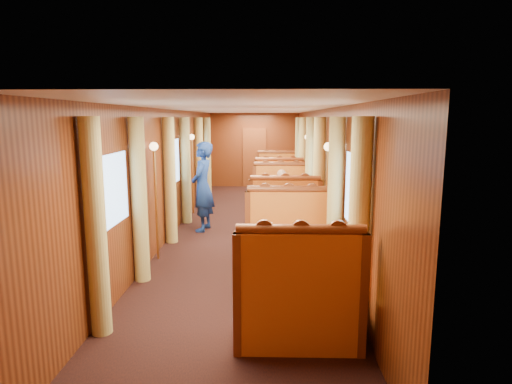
{
  "coord_description": "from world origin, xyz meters",
  "views": [
    {
      "loc": [
        0.42,
        -8.61,
        2.33
      ],
      "look_at": [
        0.23,
        -1.22,
        1.05
      ],
      "focal_mm": 30.0,
      "sensor_mm": 36.0,
      "label": 1
    }
  ],
  "objects_px": {
    "banquette_mid_aft": "(281,202)",
    "teapot_right": "(294,245)",
    "table_far": "(278,187)",
    "tea_tray": "(284,248)",
    "table_mid": "(282,214)",
    "passenger": "(281,191)",
    "banquette_far_fwd": "(279,192)",
    "banquette_far_aft": "(277,180)",
    "teapot_left": "(277,244)",
    "banquette_mid_fwd": "(284,224)",
    "steward": "(203,187)",
    "rose_vase_far": "(278,168)",
    "table_near": "(292,276)",
    "teapot_back": "(287,241)",
    "rose_vase_mid": "(282,188)",
    "banquette_near_fwd": "(298,308)",
    "banquette_near_aft": "(288,248)",
    "fruit_plate": "(316,250)"
  },
  "relations": [
    {
      "from": "banquette_far_aft",
      "to": "table_far",
      "type": "bearing_deg",
      "value": -90.0
    },
    {
      "from": "rose_vase_mid",
      "to": "passenger",
      "type": "distance_m",
      "value": 0.75
    },
    {
      "from": "banquette_mid_aft",
      "to": "teapot_back",
      "type": "distance_m",
      "value": 4.49
    },
    {
      "from": "tea_tray",
      "to": "banquette_mid_fwd",
      "type": "bearing_deg",
      "value": 87.43
    },
    {
      "from": "table_far",
      "to": "tea_tray",
      "type": "relative_size",
      "value": 3.09
    },
    {
      "from": "rose_vase_far",
      "to": "fruit_plate",
      "type": "bearing_deg",
      "value": -87.81
    },
    {
      "from": "table_near",
      "to": "steward",
      "type": "distance_m",
      "value": 4.0
    },
    {
      "from": "table_mid",
      "to": "banquette_far_fwd",
      "type": "xyz_separation_m",
      "value": [
        0.0,
        2.49,
        0.05
      ]
    },
    {
      "from": "teapot_right",
      "to": "table_near",
      "type": "bearing_deg",
      "value": 105.03
    },
    {
      "from": "banquette_near_fwd",
      "to": "teapot_left",
      "type": "bearing_deg",
      "value": 102.1
    },
    {
      "from": "teapot_left",
      "to": "rose_vase_far",
      "type": "relative_size",
      "value": 0.48
    },
    {
      "from": "banquette_far_aft",
      "to": "tea_tray",
      "type": "bearing_deg",
      "value": -90.81
    },
    {
      "from": "steward",
      "to": "tea_tray",
      "type": "bearing_deg",
      "value": 31.63
    },
    {
      "from": "teapot_left",
      "to": "teapot_back",
      "type": "bearing_deg",
      "value": 41.96
    },
    {
      "from": "table_far",
      "to": "banquette_far_fwd",
      "type": "bearing_deg",
      "value": -90.0
    },
    {
      "from": "table_far",
      "to": "steward",
      "type": "distance_m",
      "value": 3.83
    },
    {
      "from": "table_near",
      "to": "teapot_left",
      "type": "bearing_deg",
      "value": -159.07
    },
    {
      "from": "table_near",
      "to": "passenger",
      "type": "bearing_deg",
      "value": 90.0
    },
    {
      "from": "banquette_near_fwd",
      "to": "tea_tray",
      "type": "distance_m",
      "value": 1.01
    },
    {
      "from": "table_near",
      "to": "banquette_mid_fwd",
      "type": "distance_m",
      "value": 2.49
    },
    {
      "from": "banquette_mid_fwd",
      "to": "banquette_far_fwd",
      "type": "distance_m",
      "value": 3.5
    },
    {
      "from": "table_near",
      "to": "teapot_back",
      "type": "height_order",
      "value": "teapot_back"
    },
    {
      "from": "banquette_near_aft",
      "to": "steward",
      "type": "distance_m",
      "value": 3.11
    },
    {
      "from": "table_near",
      "to": "banquette_near_aft",
      "type": "xyz_separation_m",
      "value": [
        0.0,
        1.01,
        0.05
      ]
    },
    {
      "from": "table_mid",
      "to": "passenger",
      "type": "bearing_deg",
      "value": 90.0
    },
    {
      "from": "table_far",
      "to": "teapot_right",
      "type": "height_order",
      "value": "teapot_right"
    },
    {
      "from": "banquette_far_aft",
      "to": "rose_vase_far",
      "type": "height_order",
      "value": "banquette_far_aft"
    },
    {
      "from": "banquette_far_fwd",
      "to": "banquette_far_aft",
      "type": "xyz_separation_m",
      "value": [
        0.0,
        2.03,
        0.0
      ]
    },
    {
      "from": "steward",
      "to": "banquette_near_fwd",
      "type": "bearing_deg",
      "value": 28.56
    },
    {
      "from": "table_mid",
      "to": "steward",
      "type": "relative_size",
      "value": 0.57
    },
    {
      "from": "banquette_mid_aft",
      "to": "rose_vase_far",
      "type": "xyz_separation_m",
      "value": [
        -0.01,
        2.47,
        0.5
      ]
    },
    {
      "from": "teapot_left",
      "to": "banquette_mid_fwd",
      "type": "bearing_deg",
      "value": 85.65
    },
    {
      "from": "table_mid",
      "to": "rose_vase_far",
      "type": "bearing_deg",
      "value": 90.11
    },
    {
      "from": "banquette_far_aft",
      "to": "rose_vase_mid",
      "type": "distance_m",
      "value": 4.52
    },
    {
      "from": "banquette_mid_aft",
      "to": "table_far",
      "type": "relative_size",
      "value": 1.28
    },
    {
      "from": "rose_vase_far",
      "to": "steward",
      "type": "distance_m",
      "value": 3.76
    },
    {
      "from": "teapot_back",
      "to": "tea_tray",
      "type": "bearing_deg",
      "value": -99.35
    },
    {
      "from": "rose_vase_mid",
      "to": "teapot_left",
      "type": "bearing_deg",
      "value": -92.91
    },
    {
      "from": "teapot_back",
      "to": "passenger",
      "type": "distance_m",
      "value": 4.21
    },
    {
      "from": "table_mid",
      "to": "banquette_far_fwd",
      "type": "bearing_deg",
      "value": 90.0
    },
    {
      "from": "banquette_mid_aft",
      "to": "teapot_right",
      "type": "bearing_deg",
      "value": -89.86
    },
    {
      "from": "tea_tray",
      "to": "table_far",
      "type": "bearing_deg",
      "value": 89.07
    },
    {
      "from": "table_far",
      "to": "tea_tray",
      "type": "height_order",
      "value": "tea_tray"
    },
    {
      "from": "banquette_far_aft",
      "to": "steward",
      "type": "bearing_deg",
      "value": -110.55
    },
    {
      "from": "teapot_right",
      "to": "tea_tray",
      "type": "bearing_deg",
      "value": 172.9
    },
    {
      "from": "banquette_far_fwd",
      "to": "teapot_right",
      "type": "xyz_separation_m",
      "value": [
        0.01,
        -6.09,
        0.39
      ]
    },
    {
      "from": "banquette_near_aft",
      "to": "tea_tray",
      "type": "distance_m",
      "value": 1.14
    },
    {
      "from": "rose_vase_far",
      "to": "table_far",
      "type": "bearing_deg",
      "value": 70.65
    },
    {
      "from": "banquette_near_fwd",
      "to": "steward",
      "type": "distance_m",
      "value": 4.93
    },
    {
      "from": "rose_vase_mid",
      "to": "passenger",
      "type": "height_order",
      "value": "passenger"
    }
  ]
}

